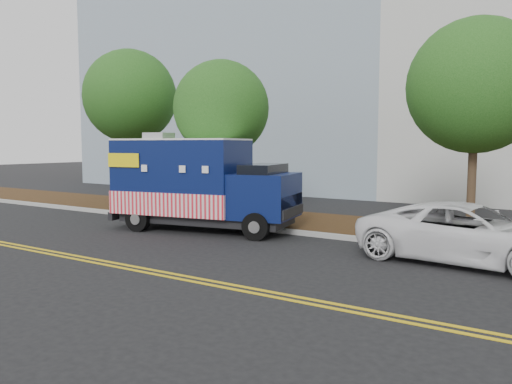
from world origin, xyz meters
The scene contains 11 objects.
ground centered at (0.00, 0.00, 0.00)m, with size 120.00×120.00×0.00m, color black.
curb centered at (0.00, 1.40, 0.07)m, with size 120.00×0.18×0.15m, color #9E9E99.
mulch_strip centered at (0.00, 3.50, 0.07)m, with size 120.00×4.00×0.15m, color #311E0D.
centerline_near centered at (0.00, -4.45, 0.01)m, with size 120.00×0.10×0.01m, color gold.
centerline_far centered at (0.00, -4.70, 0.01)m, with size 120.00×0.10×0.01m, color gold.
tree_a centered at (-6.70, 3.55, 5.07)m, with size 4.20×4.20×7.18m.
tree_b centered at (-0.85, 2.61, 4.24)m, with size 3.60×3.60×6.06m.
tree_c centered at (7.84, 3.79, 4.65)m, with size 4.08×4.08×6.70m.
sign_post centered at (-3.26, 1.92, 1.20)m, with size 0.06×0.06×2.40m, color #473828.
food_truck centered at (-0.27, 0.41, 1.50)m, with size 6.57×3.41×3.30m.
white_car centered at (8.40, 0.26, 0.73)m, with size 2.43×5.26×1.46m, color white.
Camera 1 is at (10.52, -12.65, 2.89)m, focal length 35.00 mm.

